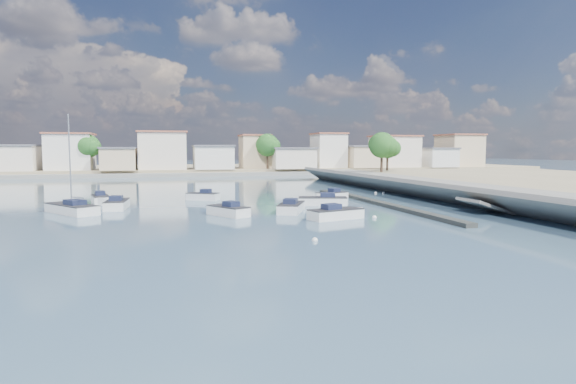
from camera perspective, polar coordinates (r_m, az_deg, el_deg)
The scene contains 17 objects.
ground at distance 74.62m, azimuth -3.13°, elevation 0.66°, with size 400.00×400.00×0.00m, color #325164.
seawall_walkway at distance 56.73m, azimuth 21.19°, elevation -0.13°, with size 5.00×90.00×1.80m, color slate.
breakwater at distance 50.69m, azimuth 10.63°, elevation -1.28°, with size 2.00×31.02×0.35m.
far_shore_land at distance 125.92m, azimuth -7.71°, elevation 2.71°, with size 160.00×40.00×1.40m, color gray.
far_shore_quay at distance 105.12m, azimuth -6.40°, elevation 2.11°, with size 160.00×2.50×0.80m, color slate.
far_town at distance 112.75m, azimuth -1.42°, elevation 4.64°, with size 113.01×12.80×8.35m.
shore_trees at distance 103.64m, azimuth -1.62°, elevation 5.32°, with size 74.56×38.32×7.92m.
motorboat_a at distance 41.89m, azimuth -7.30°, elevation -2.25°, with size 3.52×4.42×1.48m.
motorboat_b at distance 43.98m, azimuth 0.43°, elevation -1.87°, with size 3.59×5.11×1.48m.
motorboat_c at distance 49.49m, azimuth 3.83°, elevation -1.11°, with size 5.58×3.19×1.48m.
motorboat_d at distance 55.07m, azimuth 5.06°, elevation -0.50°, with size 4.23×3.07×1.48m.
motorboat_e at distance 49.46m, azimuth -19.57°, elevation -1.40°, with size 2.14×5.25×1.48m.
motorboat_f at distance 55.07m, azimuth -10.23°, elevation -0.56°, with size 3.83×3.10×1.48m.
motorboat_g at distance 54.53m, azimuth -21.30°, elevation -0.88°, with size 2.48×4.73×1.48m.
motorboat_h at distance 39.73m, azimuth 5.97°, elevation -2.63°, with size 5.17×3.06×1.48m.
sailboat at distance 47.29m, azimuth -24.41°, elevation -1.80°, with size 5.37×6.35×9.00m.
mooring_buoys at distance 49.55m, azimuth 7.68°, elevation -1.52°, with size 18.85×29.90×0.37m.
Camera 1 is at (-14.36, -33.00, 5.64)m, focal length 30.00 mm.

